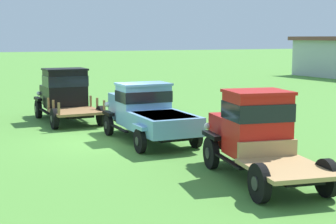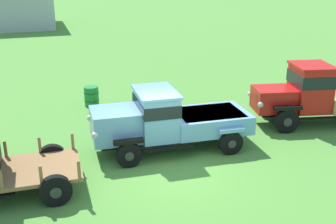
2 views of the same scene
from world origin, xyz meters
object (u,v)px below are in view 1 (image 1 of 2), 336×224
(vintage_truck_foreground_near, at_px, (64,93))
(vintage_truck_second_in_line, at_px, (147,112))
(vintage_truck_midrow_center, at_px, (254,131))
(oil_drum_beside_row, at_px, (239,113))

(vintage_truck_foreground_near, relative_size, vintage_truck_second_in_line, 0.95)
(vintage_truck_midrow_center, bearing_deg, oil_drum_beside_row, 148.37)
(vintage_truck_second_in_line, height_order, oil_drum_beside_row, vintage_truck_second_in_line)
(vintage_truck_foreground_near, bearing_deg, vintage_truck_second_in_line, 13.50)
(vintage_truck_foreground_near, height_order, vintage_truck_midrow_center, vintage_truck_foreground_near)
(vintage_truck_foreground_near, distance_m, vintage_truck_second_in_line, 5.98)
(vintage_truck_foreground_near, distance_m, vintage_truck_midrow_center, 11.58)
(vintage_truck_second_in_line, relative_size, vintage_truck_midrow_center, 1.03)
(vintage_truck_foreground_near, xyz_separation_m, vintage_truck_midrow_center, (11.42, 1.96, -0.01))
(oil_drum_beside_row, bearing_deg, vintage_truck_second_in_line, -71.58)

